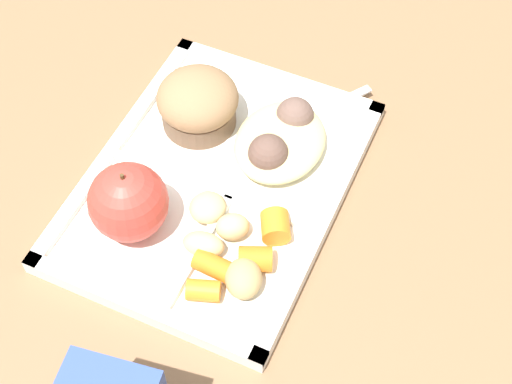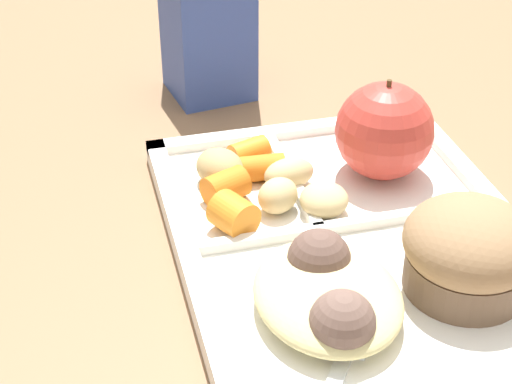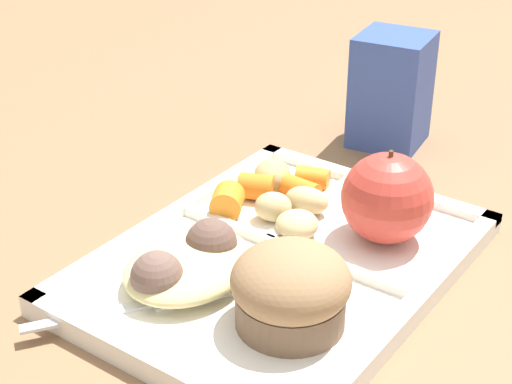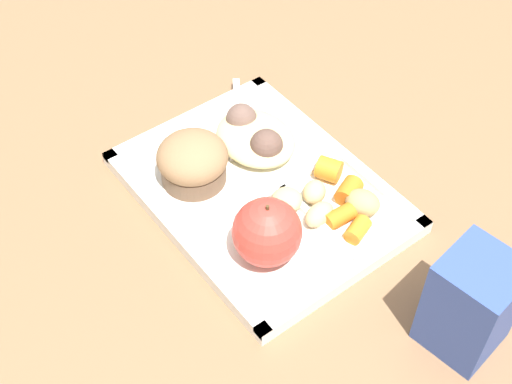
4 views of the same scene
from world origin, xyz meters
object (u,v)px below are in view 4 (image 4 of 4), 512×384
(bran_muffin, at_px, (193,161))
(plastic_fork, at_px, (238,123))
(green_apple, at_px, (267,232))
(lunch_tray, at_px, (261,193))
(milk_carton, at_px, (471,304))

(bran_muffin, bearing_deg, plastic_fork, -65.30)
(green_apple, bearing_deg, lunch_tray, -33.70)
(bran_muffin, relative_size, plastic_fork, 0.62)
(lunch_tray, distance_m, plastic_fork, 0.11)
(green_apple, relative_size, plastic_fork, 0.59)
(bran_muffin, bearing_deg, milk_carton, -163.92)
(lunch_tray, bearing_deg, green_apple, 146.30)
(plastic_fork, xyz_separation_m, milk_carton, (-0.36, 0.00, 0.04))
(green_apple, height_order, milk_carton, milk_carton)
(bran_muffin, xyz_separation_m, plastic_fork, (0.04, -0.09, -0.03))
(lunch_tray, relative_size, green_apple, 4.01)
(green_apple, distance_m, bran_muffin, 0.13)
(lunch_tray, relative_size, bran_muffin, 3.81)
(green_apple, distance_m, plastic_fork, 0.20)
(lunch_tray, height_order, milk_carton, milk_carton)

